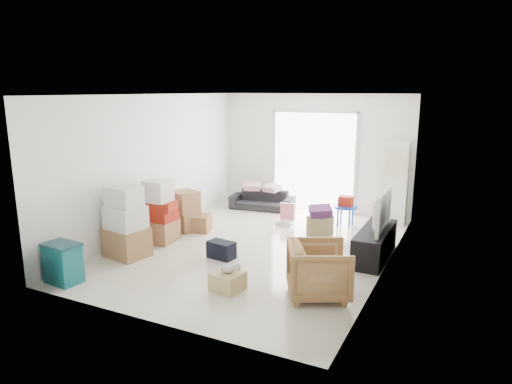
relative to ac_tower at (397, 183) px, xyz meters
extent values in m
cube|color=beige|center=(-1.95, -2.65, -0.99)|extent=(4.50, 6.00, 0.24)
cube|color=white|center=(-1.95, -2.65, 1.95)|extent=(4.50, 6.00, 0.24)
cube|color=white|center=(-1.95, 0.47, 0.48)|extent=(4.50, 0.24, 2.70)
cube|color=white|center=(-1.95, -5.77, 0.48)|extent=(4.50, 0.24, 2.70)
cube|color=white|center=(-4.32, -2.65, 0.48)|extent=(0.24, 6.00, 2.70)
cube|color=white|center=(0.42, -2.65, 0.48)|extent=(0.24, 6.00, 2.70)
cube|color=white|center=(-1.95, 0.33, 0.27)|extent=(2.00, 0.01, 2.30)
cube|color=silver|center=(-2.95, 0.32, 0.27)|extent=(0.06, 0.04, 2.30)
cube|color=silver|center=(-0.95, 0.32, 0.27)|extent=(0.06, 0.04, 2.30)
cube|color=silver|center=(-1.95, 0.32, 1.42)|extent=(2.10, 0.04, 0.06)
cube|color=silver|center=(0.00, 0.00, 0.00)|extent=(0.45, 0.30, 1.75)
cube|color=black|center=(0.05, -2.25, -0.62)|extent=(0.46, 1.52, 0.51)
imported|color=black|center=(0.05, -2.25, -0.29)|extent=(0.66, 1.14, 0.15)
imported|color=#222327|center=(-3.04, -0.15, -0.58)|extent=(1.56, 0.64, 0.59)
cube|color=#BD8A92|center=(-3.30, -0.17, -0.23)|extent=(0.43, 0.39, 0.11)
cube|color=#BD8A92|center=(-2.79, -0.13, -0.22)|extent=(0.42, 0.37, 0.12)
imported|color=#AA7C4B|center=(-0.33, -4.08, -0.46)|extent=(1.04, 1.06, 0.83)
cube|color=#0F545B|center=(-3.85, -5.28, -0.73)|extent=(0.53, 0.40, 0.28)
cube|color=#0F545B|center=(-3.85, -5.28, -0.45)|extent=(0.53, 0.40, 0.28)
cube|color=#0C333D|center=(-3.85, -5.28, -0.29)|extent=(0.55, 0.41, 0.04)
cube|color=olive|center=(-3.75, -4.02, -0.63)|extent=(0.75, 0.66, 0.50)
cube|color=white|center=(-3.75, -4.02, -0.18)|extent=(0.68, 0.59, 0.39)
cube|color=white|center=(-3.75, -4.02, 0.18)|extent=(0.51, 0.46, 0.33)
cube|color=olive|center=(-3.75, -3.14, -0.67)|extent=(0.63, 0.63, 0.41)
cube|color=#A72414|center=(-3.75, -3.14, -0.37)|extent=(0.65, 0.45, 0.19)
cube|color=#A72414|center=(-3.75, -3.14, -0.19)|extent=(0.65, 0.48, 0.17)
cube|color=white|center=(-3.75, -3.14, 0.09)|extent=(0.44, 0.42, 0.39)
cube|color=olive|center=(-3.72, -2.35, -0.68)|extent=(0.65, 0.59, 0.39)
cube|color=olive|center=(-3.72, -2.35, -0.28)|extent=(0.59, 0.59, 0.42)
cube|color=olive|center=(-3.42, -2.27, -0.71)|extent=(0.48, 0.48, 0.33)
cube|color=black|center=(-2.27, -3.39, -0.73)|extent=(0.48, 0.33, 0.29)
cube|color=olive|center=(-1.17, -1.46, -0.68)|extent=(0.48, 0.48, 0.38)
cube|color=#552256|center=(-1.17, -1.46, -0.42)|extent=(0.56, 0.56, 0.14)
cylinder|color=blue|center=(-0.90, -0.61, -0.47)|extent=(0.49, 0.49, 0.04)
cylinder|color=blue|center=(-0.78, -0.49, -0.68)|extent=(0.04, 0.04, 0.38)
cylinder|color=blue|center=(-1.03, -0.49, -0.68)|extent=(0.04, 0.04, 0.38)
cylinder|color=blue|center=(-1.03, -0.73, -0.68)|extent=(0.04, 0.04, 0.38)
cylinder|color=blue|center=(-0.78, -0.73, -0.68)|extent=(0.04, 0.04, 0.38)
cube|color=#A72414|center=(-0.90, -0.61, -0.35)|extent=(0.28, 0.22, 0.20)
cube|color=silver|center=(-2.06, -1.10, -0.83)|extent=(0.35, 0.31, 0.08)
cube|color=pink|center=(-2.06, -0.98, -0.61)|extent=(0.31, 0.07, 0.36)
cube|color=tan|center=(-1.55, -4.45, -0.74)|extent=(0.46, 0.46, 0.27)
ellipsoid|color=#B2ADA8|center=(-1.55, -4.45, -0.55)|extent=(0.22, 0.15, 0.12)
cube|color=red|center=(-1.55, -4.45, -0.54)|extent=(0.16, 0.13, 0.03)
sphere|color=#B2ADA8|center=(-1.42, -4.42, -0.52)|extent=(0.12, 0.12, 0.12)
camera|label=1|loc=(1.46, -9.68, 1.90)|focal=32.00mm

